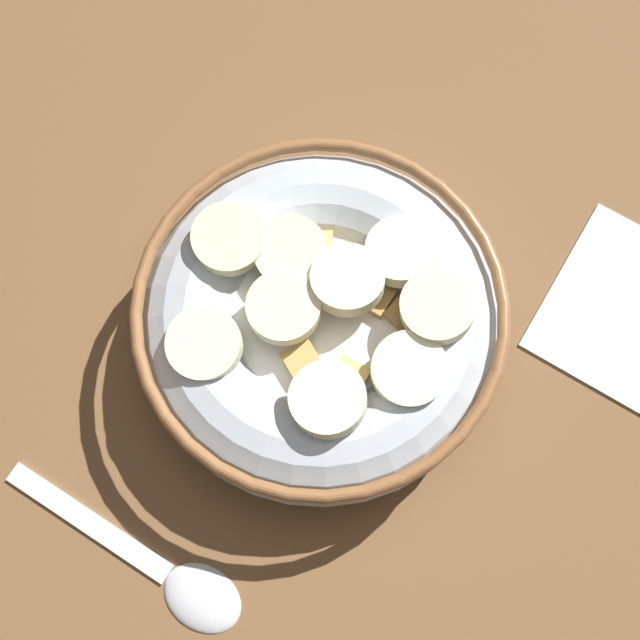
# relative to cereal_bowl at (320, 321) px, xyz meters

# --- Properties ---
(ground_plane) EXTENTS (1.12, 1.12, 0.02)m
(ground_plane) POSITION_rel_cereal_bowl_xyz_m (-0.00, -0.00, -0.04)
(ground_plane) COLOR brown
(cereal_bowl) EXTENTS (0.17, 0.17, 0.06)m
(cereal_bowl) POSITION_rel_cereal_bowl_xyz_m (0.00, 0.00, 0.00)
(cereal_bowl) COLOR #B2BCC6
(cereal_bowl) RESTS_ON ground_plane
(spoon) EXTENTS (0.13, 0.04, 0.01)m
(spoon) POSITION_rel_cereal_bowl_xyz_m (-0.02, -0.13, -0.02)
(spoon) COLOR silver
(spoon) RESTS_ON ground_plane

